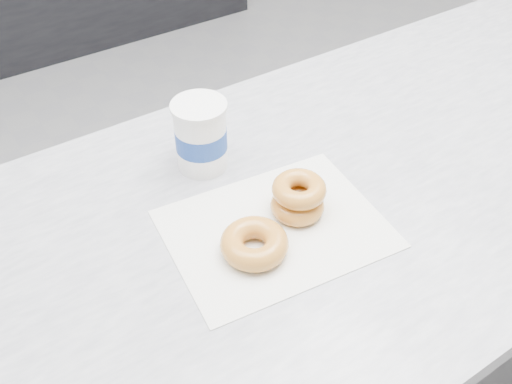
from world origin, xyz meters
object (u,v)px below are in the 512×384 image
Objects in this scene: counter at (357,309)px; donut_stack at (298,197)px; donut_single at (254,243)px; coffee_cup at (201,135)px.

donut_stack reaches higher than counter.
donut_single reaches higher than counter.
coffee_cup is at bearing 109.51° from donut_stack.
donut_single is 0.12m from donut_stack.
coffee_cup reaches higher than donut_single.
donut_single is 0.81× the size of coffee_cup.
donut_stack is 0.21m from coffee_cup.
donut_stack is (-0.21, -0.02, 0.48)m from counter.
donut_single is 0.24m from coffee_cup.
counter is 0.57m from donut_single.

